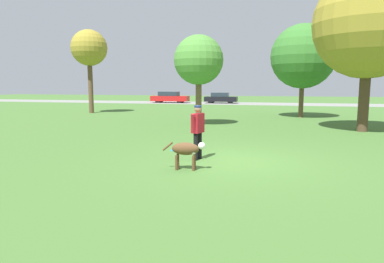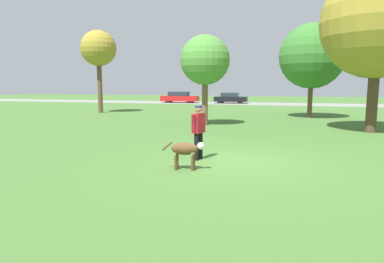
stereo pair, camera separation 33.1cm
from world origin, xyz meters
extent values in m
plane|color=#426B2D|center=(0.00, 0.00, 0.00)|extent=(120.00, 120.00, 0.00)
cube|color=gray|center=(0.00, 30.86, 0.01)|extent=(120.00, 6.00, 0.01)
cylinder|color=black|center=(-1.00, 0.10, 0.39)|extent=(0.16, 0.16, 0.78)
cylinder|color=black|center=(-1.06, -0.12, 0.39)|extent=(0.16, 0.16, 0.78)
cube|color=maroon|center=(-1.03, -0.01, 1.06)|extent=(0.32, 0.46, 0.56)
cylinder|color=maroon|center=(-0.97, 0.22, 1.06)|extent=(0.14, 0.22, 0.56)
cylinder|color=maroon|center=(-1.09, -0.24, 1.06)|extent=(0.14, 0.22, 0.56)
sphere|color=#A87A5B|center=(-1.03, -0.01, 1.47)|extent=(0.24, 0.24, 0.20)
cylinder|color=navy|center=(-1.03, -0.01, 1.54)|extent=(0.25, 0.25, 0.05)
ellipsoid|color=brown|center=(-1.05, -1.25, 0.54)|extent=(0.73, 0.38, 0.32)
ellipsoid|color=white|center=(-0.86, -1.23, 0.48)|extent=(0.19, 0.24, 0.18)
sphere|color=white|center=(-0.64, -1.21, 0.63)|extent=(0.20, 0.20, 0.18)
cylinder|color=brown|center=(-0.84, -1.14, 0.19)|extent=(0.08, 0.08, 0.38)
cylinder|color=brown|center=(-0.83, -1.32, 0.19)|extent=(0.08, 0.08, 0.38)
cylinder|color=brown|center=(-1.27, -1.18, 0.19)|extent=(0.08, 0.08, 0.38)
cylinder|color=brown|center=(-1.26, -1.35, 0.19)|extent=(0.08, 0.08, 0.38)
cylinder|color=brown|center=(-1.51, -1.29, 0.59)|extent=(0.28, 0.07, 0.24)
cylinder|color=#268CE5|center=(-2.11, 1.10, 0.01)|extent=(0.22, 0.22, 0.02)
torus|color=#268CE5|center=(-2.11, 1.10, 0.01)|extent=(0.22, 0.22, 0.02)
cylinder|color=brown|center=(-12.98, 14.32, 1.97)|extent=(0.36, 0.36, 3.94)
sphere|color=olive|center=(-12.98, 14.32, 4.96)|extent=(2.72, 2.72, 2.72)
cylinder|color=brown|center=(-3.02, 8.46, 1.24)|extent=(0.32, 0.32, 2.48)
sphere|color=#4C8938|center=(-3.02, 8.46, 3.46)|extent=(2.63, 2.63, 2.63)
cylinder|color=brown|center=(2.58, 14.52, 1.22)|extent=(0.31, 0.31, 2.44)
sphere|color=#38752D|center=(2.58, 14.52, 4.01)|extent=(4.21, 4.21, 4.21)
cylinder|color=#4C3826|center=(4.96, 7.82, 1.52)|extent=(0.47, 0.47, 3.03)
sphere|color=olive|center=(4.96, 7.82, 4.87)|extent=(4.91, 4.91, 4.91)
cube|color=red|center=(-11.89, 30.57, 0.53)|extent=(4.60, 1.76, 0.63)
cube|color=#232D38|center=(-12.02, 30.56, 1.10)|extent=(2.40, 1.48, 0.52)
cylinder|color=black|center=(-10.53, 31.31, 0.30)|extent=(0.61, 0.21, 0.61)
cylinder|color=black|center=(-10.50, 29.88, 0.30)|extent=(0.61, 0.21, 0.61)
cylinder|color=black|center=(-13.27, 31.26, 0.30)|extent=(0.61, 0.21, 0.61)
cylinder|color=black|center=(-13.24, 29.82, 0.30)|extent=(0.61, 0.21, 0.61)
cube|color=black|center=(-5.66, 31.14, 0.50)|extent=(3.91, 1.97, 0.57)
cube|color=#232D38|center=(-5.77, 31.13, 1.02)|extent=(2.06, 1.64, 0.48)
cylinder|color=black|center=(-4.54, 31.97, 0.30)|extent=(0.61, 0.22, 0.61)
cylinder|color=black|center=(-4.47, 30.39, 0.30)|extent=(0.61, 0.22, 0.61)
cylinder|color=black|center=(-6.84, 31.88, 0.30)|extent=(0.61, 0.22, 0.61)
cylinder|color=black|center=(-6.78, 30.30, 0.30)|extent=(0.61, 0.22, 0.61)
camera|label=1|loc=(1.24, -9.45, 2.14)|focal=32.00mm
camera|label=2|loc=(1.56, -9.37, 2.14)|focal=32.00mm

